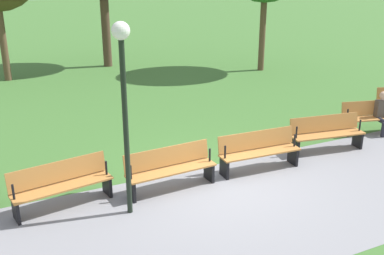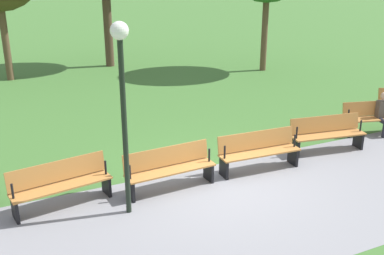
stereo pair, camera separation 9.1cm
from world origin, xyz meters
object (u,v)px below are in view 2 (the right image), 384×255
at_px(bench_3, 376,116).
at_px(bench_5, 258,150).
at_px(bench_4, 327,133).
at_px(bench_7, 61,183).
at_px(bench_6, 169,167).
at_px(person_seated, 384,112).
at_px(lamp_post, 122,83).

height_order(bench_3, bench_5, same).
xyz_separation_m(bench_3, bench_4, (2.16, 0.45, 0.00)).
distance_m(bench_5, bench_7, 4.41).
height_order(bench_6, person_seated, person_seated).
bearing_deg(bench_3, bench_6, 20.80).
bearing_deg(bench_6, bench_3, -177.06).
distance_m(bench_5, bench_6, 2.21).
height_order(bench_3, bench_7, same).
bearing_deg(lamp_post, bench_3, -170.67).
bearing_deg(bench_6, bench_4, 179.98).
bearing_deg(bench_3, person_seated, 129.99).
bearing_deg(bench_4, bench_6, 11.89).
relative_size(bench_7, lamp_post, 0.55).
relative_size(bench_3, bench_7, 1.00).
bearing_deg(bench_5, lamp_post, 12.92).
bearing_deg(bench_4, bench_3, -159.23).
bearing_deg(bench_5, bench_7, 0.02).
distance_m(bench_3, bench_5, 4.41).
distance_m(bench_4, bench_5, 2.21).
bearing_deg(lamp_post, bench_5, -170.06).
xyz_separation_m(bench_5, bench_6, (2.21, -0.00, 0.00)).
distance_m(person_seated, lamp_post, 8.04).
height_order(bench_3, lamp_post, lamp_post).
height_order(bench_3, bench_4, same).
relative_size(bench_4, person_seated, 1.66).
xyz_separation_m(bench_3, bench_7, (8.76, 0.45, 0.00)).
distance_m(bench_5, lamp_post, 3.94).
bearing_deg(bench_4, bench_5, 14.85).
height_order(bench_6, lamp_post, lamp_post).
bearing_deg(bench_6, bench_5, 177.02).
bearing_deg(bench_7, person_seated, 172.89).
distance_m(bench_5, person_seated, 4.47).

